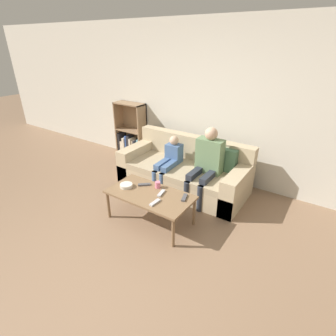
# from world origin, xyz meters

# --- Properties ---
(ground_plane) EXTENTS (22.00, 22.00, 0.00)m
(ground_plane) POSITION_xyz_m (0.00, 0.00, 0.00)
(ground_plane) COLOR #84664C
(wall_back) EXTENTS (12.00, 0.06, 2.60)m
(wall_back) POSITION_xyz_m (0.00, 2.66, 1.30)
(wall_back) COLOR beige
(wall_back) RESTS_ON ground_plane
(couch) EXTENTS (2.11, 0.92, 0.81)m
(couch) POSITION_xyz_m (-0.14, 2.00, 0.27)
(couch) COLOR tan
(couch) RESTS_ON ground_plane
(bookshelf) EXTENTS (0.64, 0.28, 1.15)m
(bookshelf) POSITION_xyz_m (-1.70, 2.50, 0.41)
(bookshelf) COLOR #8E7051
(bookshelf) RESTS_ON ground_plane
(coffee_table) EXTENTS (1.14, 0.59, 0.43)m
(coffee_table) POSITION_xyz_m (-0.03, 0.93, 0.39)
(coffee_table) COLOR brown
(coffee_table) RESTS_ON ground_plane
(person_adult) EXTENTS (0.40, 0.63, 1.12)m
(person_adult) POSITION_xyz_m (0.30, 1.92, 0.64)
(person_adult) COLOR #282D38
(person_adult) RESTS_ON ground_plane
(person_child) EXTENTS (0.26, 0.64, 0.86)m
(person_child) POSITION_xyz_m (-0.34, 1.86, 0.49)
(person_child) COLOR #476693
(person_child) RESTS_ON ground_plane
(cup_near) EXTENTS (0.07, 0.07, 0.09)m
(cup_near) POSITION_xyz_m (-0.04, 1.11, 0.48)
(cup_near) COLOR pink
(cup_near) RESTS_ON coffee_table
(tv_remote_0) EXTENTS (0.08, 0.18, 0.02)m
(tv_remote_0) POSITION_xyz_m (0.09, 1.01, 0.44)
(tv_remote_0) COLOR #B7B7BC
(tv_remote_0) RESTS_ON coffee_table
(tv_remote_1) EXTENTS (0.16, 0.15, 0.02)m
(tv_remote_1) POSITION_xyz_m (-0.23, 1.06, 0.44)
(tv_remote_1) COLOR #47474C
(tv_remote_1) RESTS_ON coffee_table
(tv_remote_2) EXTENTS (0.06, 0.17, 0.02)m
(tv_remote_2) POSITION_xyz_m (0.16, 0.78, 0.44)
(tv_remote_2) COLOR #B7B7BC
(tv_remote_2) RESTS_ON coffee_table
(tv_remote_3) EXTENTS (0.10, 0.18, 0.02)m
(tv_remote_3) POSITION_xyz_m (0.40, 1.08, 0.44)
(tv_remote_3) COLOR #47474C
(tv_remote_3) RESTS_ON coffee_table
(snack_bowl) EXTENTS (0.17, 0.17, 0.05)m
(snack_bowl) POSITION_xyz_m (-0.41, 0.89, 0.46)
(snack_bowl) COLOR beige
(snack_bowl) RESTS_ON coffee_table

